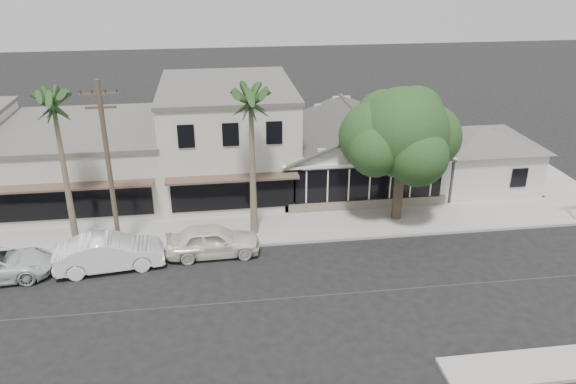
{
  "coord_description": "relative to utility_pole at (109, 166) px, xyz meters",
  "views": [
    {
      "loc": [
        -3.87,
        -20.99,
        14.44
      ],
      "look_at": [
        -0.17,
        6.0,
        2.57
      ],
      "focal_mm": 35.0,
      "sensor_mm": 36.0,
      "label": 1
    }
  ],
  "objects": [
    {
      "name": "corner_shop",
      "position": [
        14.0,
        7.27,
        -2.17
      ],
      "size": [
        10.4,
        8.6,
        5.1
      ],
      "color": "silver",
      "rests_on": "ground"
    },
    {
      "name": "row_building_midnear",
      "position": [
        -3.0,
        8.3,
        -2.69
      ],
      "size": [
        10.0,
        10.0,
        4.2
      ],
      "primitive_type": "cube",
      "color": "beige",
      "rests_on": "ground"
    },
    {
      "name": "palm_east",
      "position": [
        7.0,
        1.04,
        2.72
      ],
      "size": [
        3.24,
        3.24,
        8.77
      ],
      "color": "#726651",
      "rests_on": "ground"
    },
    {
      "name": "side_cottage",
      "position": [
        22.2,
        6.3,
        -3.29
      ],
      "size": [
        6.0,
        6.0,
        3.0
      ],
      "primitive_type": "cube",
      "color": "silver",
      "rests_on": "ground"
    },
    {
      "name": "palm_mid",
      "position": [
        -2.25,
        0.62,
        2.87
      ],
      "size": [
        2.76,
        2.76,
        8.88
      ],
      "color": "#726651",
      "rests_on": "ground"
    },
    {
      "name": "car_1",
      "position": [
        -0.24,
        -1.42,
        -3.94
      ],
      "size": [
        5.35,
        2.43,
        1.7
      ],
      "primitive_type": "imported",
      "rotation": [
        0.0,
        0.0,
        1.7
      ],
      "color": "white",
      "rests_on": "ground"
    },
    {
      "name": "ground",
      "position": [
        9.0,
        -5.2,
        -4.79
      ],
      "size": [
        140.0,
        140.0,
        0.0
      ],
      "primitive_type": "plane",
      "color": "black",
      "rests_on": "ground"
    },
    {
      "name": "car_0",
      "position": [
        4.76,
        -0.8,
        -3.98
      ],
      "size": [
        4.8,
        2.01,
        1.62
      ],
      "primitive_type": "imported",
      "rotation": [
        0.0,
        0.0,
        1.59
      ],
      "color": "silver",
      "rests_on": "ground"
    },
    {
      "name": "utility_pole",
      "position": [
        0.0,
        0.0,
        0.0
      ],
      "size": [
        1.8,
        0.24,
        9.0
      ],
      "color": "brown",
      "rests_on": "ground"
    },
    {
      "name": "row_building_near",
      "position": [
        6.0,
        8.3,
        -1.54
      ],
      "size": [
        8.0,
        10.0,
        6.5
      ],
      "primitive_type": "cube",
      "color": "beige",
      "rests_on": "ground"
    },
    {
      "name": "shade_tree",
      "position": [
        15.21,
        2.03,
        0.31
      ],
      "size": [
        6.99,
        6.32,
        7.75
      ],
      "rotation": [
        0.0,
        0.0,
        -0.16
      ],
      "color": "#4C3E2E",
      "rests_on": "ground"
    },
    {
      "name": "sidewalk_north",
      "position": [
        1.0,
        1.55,
        -4.71
      ],
      "size": [
        90.0,
        3.5,
        0.15
      ],
      "primitive_type": "cube",
      "color": "#9E9991",
      "rests_on": "ground"
    }
  ]
}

